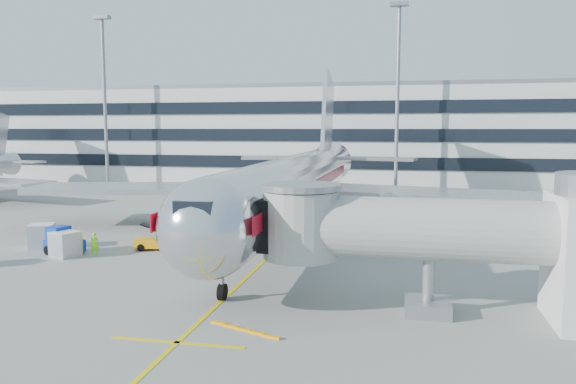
% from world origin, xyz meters
% --- Properties ---
extents(ground, '(180.00, 180.00, 0.00)m').
position_xyz_m(ground, '(0.00, 0.00, 0.00)').
color(ground, gray).
rests_on(ground, ground).
extents(lead_in_line, '(0.25, 70.00, 0.01)m').
position_xyz_m(lead_in_line, '(0.00, 10.00, 0.01)').
color(lead_in_line, yellow).
rests_on(lead_in_line, ground).
extents(stop_bar, '(6.00, 0.25, 0.01)m').
position_xyz_m(stop_bar, '(0.00, -14.00, 0.01)').
color(stop_bar, yellow).
rests_on(stop_bar, ground).
extents(main_jet, '(50.95, 48.70, 16.06)m').
position_xyz_m(main_jet, '(0.00, 11.72, 4.23)').
color(main_jet, silver).
rests_on(main_jet, ground).
extents(jet_bridge, '(17.80, 4.50, 7.00)m').
position_xyz_m(jet_bridge, '(12.18, -8.00, 3.87)').
color(jet_bridge, silver).
rests_on(jet_bridge, ground).
extents(terminal, '(150.00, 24.25, 15.60)m').
position_xyz_m(terminal, '(0.00, 57.95, 7.80)').
color(terminal, silver).
rests_on(terminal, ground).
extents(light_mast_west, '(2.40, 1.20, 25.45)m').
position_xyz_m(light_mast_west, '(-35.00, 42.00, 14.88)').
color(light_mast_west, gray).
rests_on(light_mast_west, ground).
extents(light_mast_centre, '(2.40, 1.20, 25.45)m').
position_xyz_m(light_mast_centre, '(8.00, 42.00, 14.88)').
color(light_mast_centre, gray).
rests_on(light_mast_centre, ground).
extents(belt_loader, '(4.29, 2.22, 2.00)m').
position_xyz_m(belt_loader, '(-8.37, 2.99, 0.57)').
color(belt_loader, '#FFA50A').
rests_on(belt_loader, ground).
extents(baggage_tug, '(2.92, 2.21, 1.98)m').
position_xyz_m(baggage_tug, '(-14.76, 0.12, 0.86)').
color(baggage_tug, '#0E329C').
rests_on(baggage_tug, ground).
extents(cargo_container_right, '(2.25, 2.25, 1.82)m').
position_xyz_m(cargo_container_right, '(-17.51, 1.62, 0.92)').
color(cargo_container_right, silver).
rests_on(cargo_container_right, ground).
extents(cargo_container_front, '(2.14, 2.14, 1.76)m').
position_xyz_m(cargo_container_front, '(-14.11, -0.55, 0.89)').
color(cargo_container_front, silver).
rests_on(cargo_container_front, ground).
extents(ramp_worker, '(0.71, 0.64, 1.63)m').
position_xyz_m(ramp_worker, '(-12.21, 0.08, 0.82)').
color(ramp_worker, '#89FF1A').
rests_on(ramp_worker, ground).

